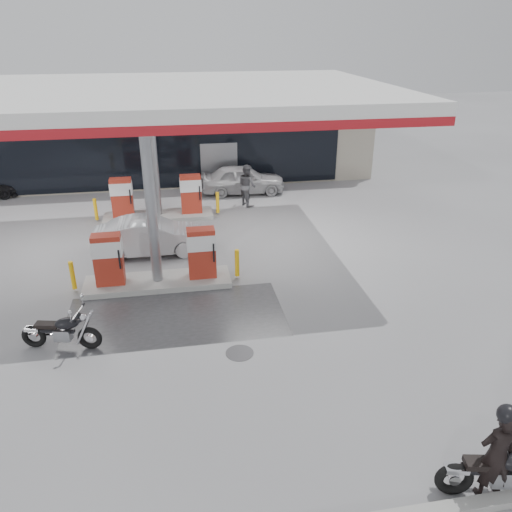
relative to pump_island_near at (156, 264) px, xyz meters
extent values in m
plane|color=gray|center=(0.00, -2.00, -0.71)|extent=(90.00, 90.00, 0.00)
cube|color=#4C4C4F|center=(0.50, -2.00, -0.71)|extent=(6.00, 3.00, 0.00)
cylinder|color=#38383A|center=(2.00, -4.00, -0.71)|extent=(0.70, 0.70, 0.01)
cube|color=#B2AC95|center=(0.00, 14.00, 1.29)|extent=(22.00, 8.00, 4.00)
cube|color=black|center=(0.00, 9.97, 0.69)|extent=(18.00, 0.10, 2.60)
cube|color=#A6141B|center=(0.00, 9.90, 2.79)|extent=(22.00, 0.25, 1.00)
cube|color=navy|center=(7.00, 9.85, 2.79)|extent=(3.50, 0.12, 0.80)
cube|color=gray|center=(3.00, 9.93, 0.39)|extent=(1.80, 0.14, 2.20)
cube|color=silver|center=(0.00, 3.00, 4.59)|extent=(16.00, 10.00, 0.60)
cube|color=#A6141B|center=(0.00, -1.95, 4.41)|extent=(16.00, 0.12, 0.24)
cube|color=#A6141B|center=(0.00, 7.95, 4.41)|extent=(16.00, 0.12, 0.24)
cylinder|color=gray|center=(0.00, 0.00, 1.88)|extent=(0.32, 0.32, 5.00)
cylinder|color=gray|center=(0.00, 6.00, 1.88)|extent=(0.32, 0.32, 5.00)
cube|color=#9E9E99|center=(0.00, 0.00, -0.62)|extent=(4.50, 1.30, 0.18)
cube|color=maroon|center=(-1.40, 0.00, 0.27)|extent=(0.85, 0.48, 1.60)
cube|color=maroon|center=(1.40, 0.00, 0.27)|extent=(0.85, 0.48, 1.60)
cube|color=silver|center=(-1.40, 0.00, 0.67)|extent=(0.88, 0.52, 0.50)
cube|color=silver|center=(1.40, 0.00, 0.67)|extent=(0.88, 0.52, 0.50)
cylinder|color=#F0B10D|center=(-2.50, 0.00, -0.17)|extent=(0.14, 0.14, 0.90)
cylinder|color=#F0B10D|center=(2.50, 0.00, -0.17)|extent=(0.14, 0.14, 0.90)
cube|color=#9E9E99|center=(0.00, 6.00, -0.62)|extent=(4.50, 1.30, 0.18)
cube|color=maroon|center=(-1.40, 6.00, 0.27)|extent=(0.85, 0.48, 1.60)
cube|color=maroon|center=(1.40, 6.00, 0.27)|extent=(0.85, 0.48, 1.60)
cube|color=silver|center=(-1.40, 6.00, 0.67)|extent=(0.88, 0.52, 0.50)
cube|color=silver|center=(1.40, 6.00, 0.67)|extent=(0.88, 0.52, 0.50)
cylinder|color=#F0B10D|center=(-2.50, 6.00, -0.17)|extent=(0.14, 0.14, 0.90)
cylinder|color=#F0B10D|center=(2.50, 6.00, -0.17)|extent=(0.14, 0.14, 0.90)
torus|color=black|center=(5.04, -8.65, -0.38)|extent=(0.69, 0.28, 0.67)
cube|color=gray|center=(5.84, -8.81, -0.29)|extent=(0.49, 0.35, 0.33)
cube|color=black|center=(5.68, -8.78, -0.17)|extent=(1.01, 0.30, 0.09)
cube|color=black|center=(5.46, -8.74, 0.00)|extent=(0.65, 0.38, 0.11)
cylinder|color=silver|center=(5.33, -8.55, -0.40)|extent=(1.00, 0.28, 0.09)
imported|color=black|center=(5.64, -8.77, 0.20)|extent=(0.68, 0.47, 1.82)
torus|color=black|center=(-1.64, -3.16, -0.40)|extent=(0.64, 0.28, 0.62)
torus|color=black|center=(-3.03, -2.85, -0.40)|extent=(0.64, 0.28, 0.62)
cube|color=gray|center=(-2.30, -3.01, -0.32)|extent=(0.46, 0.33, 0.31)
cube|color=black|center=(-2.45, -2.98, -0.22)|extent=(0.93, 0.30, 0.08)
ellipsoid|color=black|center=(-2.15, -3.04, 0.01)|extent=(0.64, 0.45, 0.29)
cube|color=black|center=(-2.65, -2.93, -0.05)|extent=(0.61, 0.36, 0.10)
cylinder|color=silver|center=(-1.84, -3.11, 0.32)|extent=(0.21, 0.77, 0.04)
sphere|color=silver|center=(-1.72, -3.14, 0.20)|extent=(0.19, 0.19, 0.19)
cylinder|color=silver|center=(-2.77, -2.76, -0.42)|extent=(0.92, 0.28, 0.08)
imported|color=#BABABC|center=(3.99, 8.81, -0.03)|extent=(4.05, 1.77, 1.36)
imported|color=#504F54|center=(3.93, 7.00, 0.22)|extent=(1.01, 1.11, 1.85)
imported|color=#AFB3B8|center=(-0.24, 2.43, -0.06)|extent=(3.97, 1.44, 1.30)
imported|color=black|center=(5.10, 12.00, -0.10)|extent=(4.66, 2.73, 1.22)
camera|label=1|loc=(0.65, -14.10, 6.69)|focal=35.00mm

